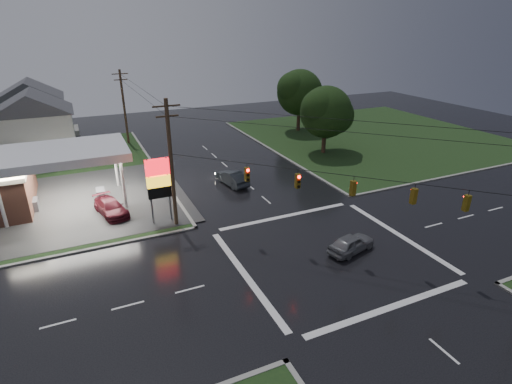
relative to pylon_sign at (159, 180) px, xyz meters
name	(u,v)px	position (x,y,z in m)	size (l,w,h in m)	color
ground	(328,253)	(10.50, -10.50, -4.01)	(120.00, 120.00, 0.00)	black
grass_ne	(374,136)	(36.50, 15.50, -3.97)	(36.00, 36.00, 0.08)	#193115
pylon_sign	(159,180)	(0.00, 0.00, 0.00)	(2.00, 0.35, 6.00)	#59595E
utility_pole_nw	(171,163)	(1.00, -1.00, 1.71)	(2.20, 0.32, 11.00)	#382619
utility_pole_n	(124,106)	(1.00, 27.50, 1.46)	(2.20, 0.32, 10.50)	#382619
traffic_signals	(335,174)	(10.52, -10.52, 2.47)	(26.87, 26.87, 1.47)	black
house_near	(35,124)	(-10.45, 25.50, 0.39)	(11.05, 8.48, 8.60)	silver
house_far	(31,108)	(-11.45, 37.50, 0.39)	(11.05, 8.48, 8.60)	silver
tree_ne_near	(327,112)	(24.64, 11.49, 1.55)	(7.99, 6.80, 8.98)	black
tree_ne_far	(300,93)	(27.65, 23.49, 2.17)	(8.46, 7.20, 9.80)	black
car_north	(232,178)	(8.94, 5.83, -3.23)	(1.66, 4.76, 1.57)	#22272B
car_crossing	(351,243)	(12.20, -11.00, -3.30)	(1.67, 4.15, 1.42)	slate
car_pump	(111,207)	(-3.95, 3.50, -3.30)	(2.00, 4.92, 1.43)	#56131D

